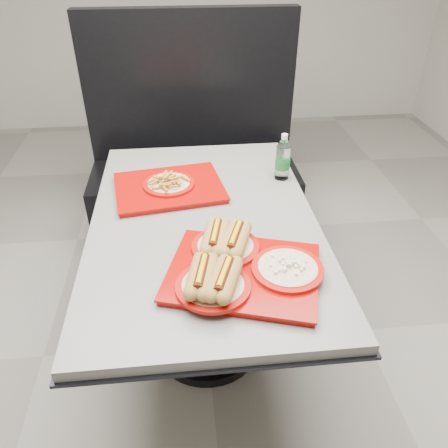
{
  "coord_description": "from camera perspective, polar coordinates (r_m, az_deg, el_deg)",
  "views": [
    {
      "loc": [
        -0.07,
        -1.47,
        1.72
      ],
      "look_at": [
        0.06,
        -0.17,
        0.83
      ],
      "focal_mm": 35.0,
      "sensor_mm": 36.0,
      "label": 1
    }
  ],
  "objects": [
    {
      "name": "water_bottle",
      "position": [
        2.03,
        7.68,
        8.34
      ],
      "size": [
        0.07,
        0.07,
        0.22
      ],
      "rotation": [
        0.0,
        0.0,
        0.11
      ],
      "color": "silver",
      "rests_on": "diner_table"
    },
    {
      "name": "ground",
      "position": [
        2.26,
        -2.14,
        -15.24
      ],
      "size": [
        6.0,
        6.0,
        0.0
      ],
      "primitive_type": "plane",
      "color": "gray",
      "rests_on": "ground"
    },
    {
      "name": "diner_table",
      "position": [
        1.86,
        -2.52,
        -3.46
      ],
      "size": [
        0.92,
        1.42,
        0.75
      ],
      "color": "black",
      "rests_on": "ground"
    },
    {
      "name": "booth_bench",
      "position": [
        2.88,
        -3.9,
        6.98
      ],
      "size": [
        1.3,
        0.57,
        1.35
      ],
      "color": "black",
      "rests_on": "ground"
    },
    {
      "name": "tray_near",
      "position": [
        1.46,
        1.75,
        -5.5
      ],
      "size": [
        0.58,
        0.51,
        0.11
      ],
      "rotation": [
        0.0,
        0.0,
        -0.29
      ],
      "color": "#960704",
      "rests_on": "diner_table"
    },
    {
      "name": "tray_far",
      "position": [
        1.95,
        -7.2,
        5.04
      ],
      "size": [
        0.52,
        0.43,
        0.09
      ],
      "rotation": [
        0.0,
        0.0,
        0.15
      ],
      "color": "#960704",
      "rests_on": "diner_table"
    }
  ]
}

